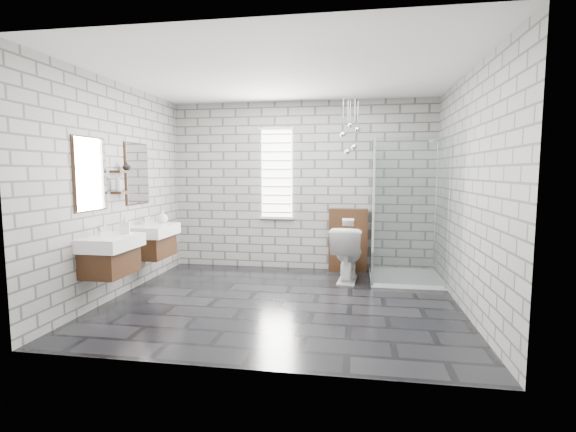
% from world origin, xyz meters
% --- Properties ---
extents(floor, '(4.20, 3.60, 0.02)m').
position_xyz_m(floor, '(0.00, 0.00, -0.01)').
color(floor, black).
rests_on(floor, ground).
extents(ceiling, '(4.20, 3.60, 0.02)m').
position_xyz_m(ceiling, '(0.00, 0.00, 2.71)').
color(ceiling, white).
rests_on(ceiling, wall_back).
extents(wall_back, '(4.20, 0.02, 2.70)m').
position_xyz_m(wall_back, '(0.00, 1.81, 1.35)').
color(wall_back, '#9C9C97').
rests_on(wall_back, floor).
extents(wall_front, '(4.20, 0.02, 2.70)m').
position_xyz_m(wall_front, '(0.00, -1.81, 1.35)').
color(wall_front, '#9C9C97').
rests_on(wall_front, floor).
extents(wall_left, '(0.02, 3.60, 2.70)m').
position_xyz_m(wall_left, '(-2.11, 0.00, 1.35)').
color(wall_left, '#9C9C97').
rests_on(wall_left, floor).
extents(wall_right, '(0.02, 3.60, 2.70)m').
position_xyz_m(wall_right, '(2.11, 0.00, 1.35)').
color(wall_right, '#9C9C97').
rests_on(wall_right, floor).
extents(vanity_left, '(0.47, 0.70, 1.57)m').
position_xyz_m(vanity_left, '(-1.91, -0.59, 0.76)').
color(vanity_left, '#422614').
rests_on(vanity_left, wall_left).
extents(vanity_right, '(0.47, 0.70, 1.57)m').
position_xyz_m(vanity_right, '(-1.91, 0.42, 0.76)').
color(vanity_right, '#422614').
rests_on(vanity_right, wall_left).
extents(shelf_lower, '(0.14, 0.30, 0.03)m').
position_xyz_m(shelf_lower, '(-2.03, -0.05, 1.32)').
color(shelf_lower, '#422614').
rests_on(shelf_lower, wall_left).
extents(shelf_upper, '(0.14, 0.30, 0.03)m').
position_xyz_m(shelf_upper, '(-2.03, -0.05, 1.58)').
color(shelf_upper, '#422614').
rests_on(shelf_upper, wall_left).
extents(window, '(0.56, 0.05, 1.48)m').
position_xyz_m(window, '(-0.40, 1.78, 1.55)').
color(window, white).
rests_on(window, wall_back).
extents(cistern_panel, '(0.60, 0.20, 1.00)m').
position_xyz_m(cistern_panel, '(0.76, 1.70, 0.50)').
color(cistern_panel, '#422614').
rests_on(cistern_panel, floor).
extents(flush_plate, '(0.18, 0.01, 0.12)m').
position_xyz_m(flush_plate, '(0.76, 1.60, 0.80)').
color(flush_plate, silver).
rests_on(flush_plate, cistern_panel).
extents(shower_enclosure, '(1.00, 1.00, 2.03)m').
position_xyz_m(shower_enclosure, '(1.50, 1.18, 0.50)').
color(shower_enclosure, white).
rests_on(shower_enclosure, floor).
extents(pendant_cluster, '(0.30, 0.25, 0.87)m').
position_xyz_m(pendant_cluster, '(0.78, 1.37, 2.09)').
color(pendant_cluster, silver).
rests_on(pendant_cluster, ceiling).
extents(toilet, '(0.50, 0.81, 0.80)m').
position_xyz_m(toilet, '(0.76, 1.15, 0.40)').
color(toilet, white).
rests_on(toilet, floor).
extents(soap_bottle_a, '(0.13, 0.13, 0.21)m').
position_xyz_m(soap_bottle_a, '(-1.81, -0.39, 0.96)').
color(soap_bottle_a, '#B2B2B2').
rests_on(soap_bottle_a, vanity_left).
extents(soap_bottle_b, '(0.15, 0.15, 0.18)m').
position_xyz_m(soap_bottle_b, '(-1.85, 0.67, 0.94)').
color(soap_bottle_b, '#B2B2B2').
rests_on(soap_bottle_b, vanity_right).
extents(soap_bottle_c, '(0.09, 0.09, 0.21)m').
position_xyz_m(soap_bottle_c, '(-2.02, -0.15, 1.44)').
color(soap_bottle_c, '#B2B2B2').
rests_on(soap_bottle_c, shelf_lower).
extents(vase, '(0.13, 0.13, 0.11)m').
position_xyz_m(vase, '(-2.02, 0.06, 1.65)').
color(vase, '#B2B2B2').
rests_on(vase, shelf_upper).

